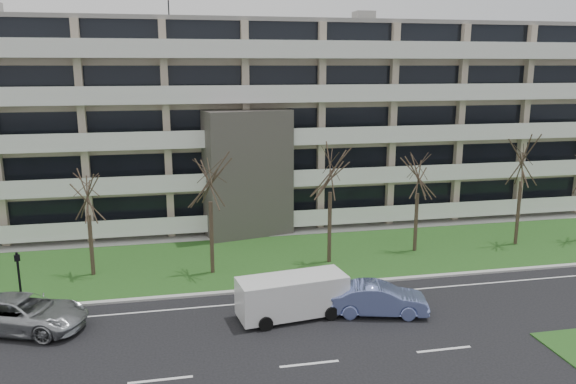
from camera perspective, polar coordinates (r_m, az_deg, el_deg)
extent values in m
plane|color=black|center=(24.19, 2.19, -17.06)|extent=(160.00, 160.00, 0.00)
cube|color=#244D19|center=(35.82, -2.79, -6.82)|extent=(90.00, 10.00, 0.06)
cube|color=#B2B2AD|center=(31.20, -1.35, -9.79)|extent=(90.00, 0.35, 0.12)
cube|color=#B2B2AD|center=(40.99, -3.98, -4.28)|extent=(90.00, 2.00, 0.08)
cube|color=white|center=(29.87, -0.83, -10.97)|extent=(90.00, 0.12, 0.01)
cube|color=tan|center=(46.37, -5.30, 7.10)|extent=(60.00, 12.00, 15.00)
cube|color=gray|center=(46.25, -5.50, 16.58)|extent=(60.50, 12.50, 0.30)
cube|color=#4C4742|center=(39.91, -4.08, 1.86)|extent=(6.39, 3.69, 9.00)
cube|color=black|center=(40.26, -3.99, -1.69)|extent=(4.92, 1.19, 3.50)
cube|color=black|center=(41.37, -4.21, -1.16)|extent=(58.00, 0.10, 1.80)
cube|color=white|center=(41.11, -4.05, -3.41)|extent=(58.00, 1.40, 0.22)
cube|color=white|center=(40.33, -3.94, -2.84)|extent=(58.00, 0.08, 1.00)
cube|color=black|center=(40.76, -4.28, 2.94)|extent=(58.00, 0.10, 1.80)
cube|color=white|center=(40.38, -4.12, 0.68)|extent=(58.00, 1.40, 0.22)
cube|color=white|center=(39.63, -4.01, 1.34)|extent=(58.00, 0.08, 1.00)
cube|color=black|center=(40.36, -4.35, 7.14)|extent=(58.00, 0.10, 1.80)
cube|color=white|center=(39.86, -4.19, 4.90)|extent=(58.00, 1.40, 0.22)
cube|color=white|center=(39.15, -4.08, 5.65)|extent=(58.00, 0.08, 1.00)
cube|color=black|center=(40.18, -4.42, 11.40)|extent=(58.00, 0.10, 1.80)
cube|color=white|center=(39.57, -4.26, 9.21)|extent=(58.00, 1.40, 0.22)
cube|color=white|center=(38.89, -4.15, 10.04)|extent=(58.00, 0.08, 1.00)
cube|color=black|center=(40.22, -4.50, 15.68)|extent=(58.00, 0.10, 1.80)
cube|color=white|center=(39.50, -4.33, 13.56)|extent=(58.00, 1.40, 0.22)
cube|color=white|center=(38.87, -4.22, 14.46)|extent=(58.00, 0.08, 1.00)
imported|color=#A7AAAE|center=(29.24, -25.34, -11.08)|extent=(6.43, 4.46, 1.63)
imported|color=#7C8ED8|center=(28.46, 9.17, -10.67)|extent=(5.04, 2.79, 1.57)
cube|color=white|center=(27.68, 0.42, -10.43)|extent=(5.49, 2.65, 1.85)
cube|color=black|center=(27.48, 0.42, -9.40)|extent=(5.08, 2.45, 0.68)
cube|color=white|center=(28.62, 5.19, -10.01)|extent=(0.59, 1.88, 1.17)
cylinder|color=black|center=(26.69, -2.30, -13.21)|extent=(0.71, 0.33, 0.68)
cylinder|color=black|center=(28.39, -3.48, -11.57)|extent=(0.71, 0.33, 0.68)
cylinder|color=black|center=(27.74, 4.42, -12.18)|extent=(0.71, 0.33, 0.68)
cylinder|color=black|center=(29.38, 2.86, -10.69)|extent=(0.71, 0.33, 0.68)
cylinder|color=black|center=(31.66, -25.62, -8.05)|extent=(0.12, 0.12, 2.92)
cube|color=black|center=(31.29, -25.82, -6.04)|extent=(0.32, 0.28, 0.31)
sphere|color=red|center=(31.29, -25.82, -6.04)|extent=(0.14, 0.14, 0.14)
cylinder|color=#382B21|center=(34.55, -19.36, -5.17)|extent=(0.24, 0.24, 3.64)
cylinder|color=#382B21|center=(33.13, -7.77, -4.66)|extent=(0.24, 0.24, 4.34)
cylinder|color=#382B21|center=(34.68, 4.24, -3.65)|extent=(0.24, 0.24, 4.50)
cylinder|color=#382B21|center=(37.71, 12.87, -3.04)|extent=(0.24, 0.24, 3.93)
cylinder|color=#382B21|center=(41.15, 22.33, -2.02)|extent=(0.24, 0.24, 4.42)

